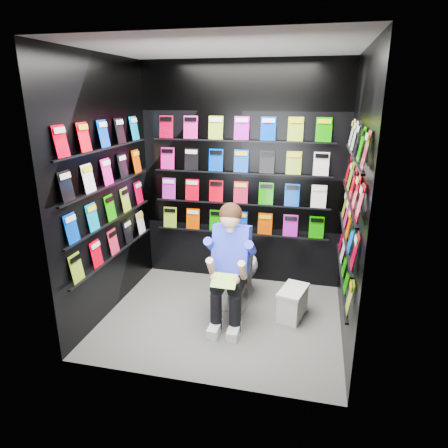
# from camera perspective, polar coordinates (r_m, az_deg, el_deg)

# --- Properties ---
(floor) EXTENTS (2.40, 2.40, 0.00)m
(floor) POSITION_cam_1_polar(r_m,az_deg,el_deg) (4.27, -0.30, -13.29)
(floor) COLOR slate
(floor) RESTS_ON ground
(ceiling) EXTENTS (2.40, 2.40, 0.00)m
(ceiling) POSITION_cam_1_polar(r_m,az_deg,el_deg) (3.67, -0.37, 23.97)
(ceiling) COLOR white
(ceiling) RESTS_ON floor
(wall_back) EXTENTS (2.40, 0.04, 2.60)m
(wall_back) POSITION_cam_1_polar(r_m,az_deg,el_deg) (4.72, 2.51, 6.75)
(wall_back) COLOR black
(wall_back) RESTS_ON floor
(wall_front) EXTENTS (2.40, 0.04, 2.60)m
(wall_front) POSITION_cam_1_polar(r_m,az_deg,el_deg) (2.84, -5.02, -0.91)
(wall_front) COLOR black
(wall_front) RESTS_ON floor
(wall_left) EXTENTS (0.04, 2.00, 2.60)m
(wall_left) POSITION_cam_1_polar(r_m,az_deg,el_deg) (4.20, -16.51, 4.62)
(wall_left) COLOR black
(wall_left) RESTS_ON floor
(wall_right) EXTENTS (0.04, 2.00, 2.60)m
(wall_right) POSITION_cam_1_polar(r_m,az_deg,el_deg) (3.68, 18.16, 2.66)
(wall_right) COLOR black
(wall_right) RESTS_ON floor
(comics_back) EXTENTS (2.10, 0.06, 1.37)m
(comics_back) POSITION_cam_1_polar(r_m,az_deg,el_deg) (4.69, 2.44, 6.74)
(comics_back) COLOR #D02443
(comics_back) RESTS_ON wall_back
(comics_left) EXTENTS (0.06, 1.70, 1.37)m
(comics_left) POSITION_cam_1_polar(r_m,az_deg,el_deg) (4.19, -16.16, 4.68)
(comics_left) COLOR #D02443
(comics_left) RESTS_ON wall_left
(comics_right) EXTENTS (0.06, 1.70, 1.37)m
(comics_right) POSITION_cam_1_polar(r_m,az_deg,el_deg) (3.68, 17.71, 2.77)
(comics_right) COLOR #D02443
(comics_right) RESTS_ON wall_right
(toilet) EXTENTS (0.44, 0.76, 0.73)m
(toilet) POSITION_cam_1_polar(r_m,az_deg,el_deg) (4.46, 2.14, -6.55)
(toilet) COLOR white
(toilet) RESTS_ON floor
(longbox) EXTENTS (0.30, 0.43, 0.29)m
(longbox) POSITION_cam_1_polar(r_m,az_deg,el_deg) (4.28, 9.76, -11.22)
(longbox) COLOR silver
(longbox) RESTS_ON floor
(longbox_lid) EXTENTS (0.33, 0.46, 0.03)m
(longbox_lid) POSITION_cam_1_polar(r_m,az_deg,el_deg) (4.21, 9.87, -9.29)
(longbox_lid) COLOR silver
(longbox_lid) RESTS_ON longbox
(reader) EXTENTS (0.52, 0.74, 1.33)m
(reader) POSITION_cam_1_polar(r_m,az_deg,el_deg) (3.96, 1.15, -3.72)
(reader) COLOR #2130E7
(reader) RESTS_ON toilet
(held_comic) EXTENTS (0.24, 0.15, 0.10)m
(held_comic) POSITION_cam_1_polar(r_m,az_deg,el_deg) (3.72, -0.00, -8.11)
(held_comic) COLOR green
(held_comic) RESTS_ON reader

